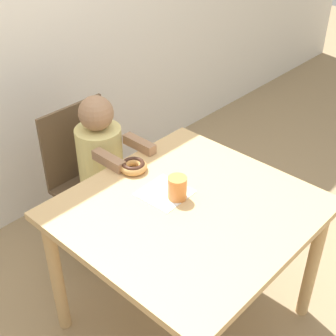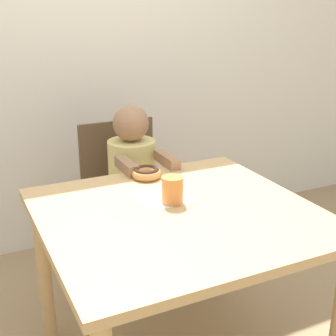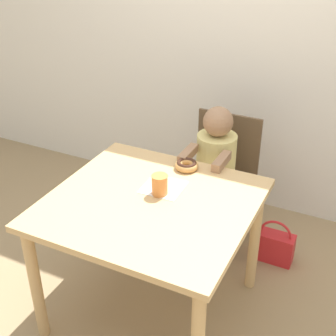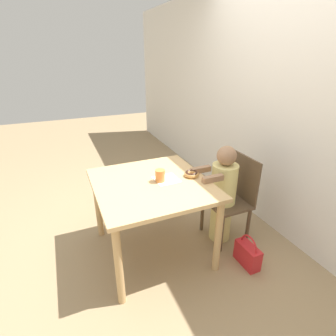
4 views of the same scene
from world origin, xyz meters
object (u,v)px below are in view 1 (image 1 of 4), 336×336
Objects in this scene: chair at (90,178)px; child_figure at (103,178)px; donut at (133,166)px; handbag at (154,199)px; cup at (177,188)px.

child_figure is (0.00, -0.11, 0.05)m from chair.
child_figure is 0.41m from donut.
cup is (-0.49, -0.63, 0.67)m from handbag.
handbag is at bearing -12.58° from chair.
donut is 0.30m from cup.
cup is at bearing -95.80° from chair.
handbag is (0.42, -0.09, -0.34)m from chair.
donut is 1.22× the size of cup.
chair is at bearing 90.00° from child_figure.
chair is at bearing 167.42° from handbag.
child_figure is 3.27× the size of handbag.
donut is (-0.06, -0.32, 0.26)m from child_figure.
chair reaches higher than handbag.
chair is 0.54m from handbag.
handbag is at bearing 35.53° from donut.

